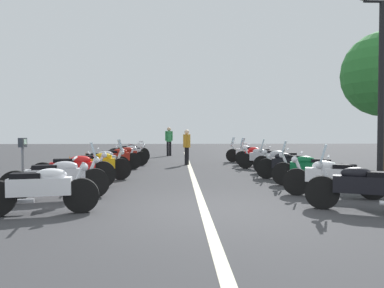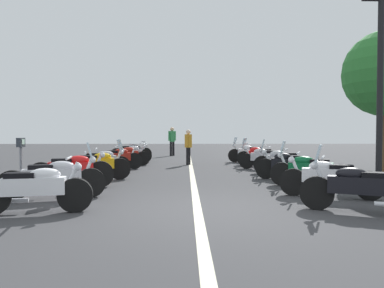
{
  "view_description": "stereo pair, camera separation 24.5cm",
  "coord_description": "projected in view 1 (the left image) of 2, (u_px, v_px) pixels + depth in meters",
  "views": [
    {
      "loc": [
        -6.42,
        0.46,
        1.4
      ],
      "look_at": [
        5.85,
        0.0,
        1.03
      ],
      "focal_mm": 33.46,
      "sensor_mm": 36.0,
      "label": 1
    },
    {
      "loc": [
        -6.42,
        0.21,
        1.4
      ],
      "look_at": [
        5.85,
        0.0,
        1.03
      ],
      "focal_mm": 33.46,
      "sensor_mm": 36.0,
      "label": 2
    }
  ],
  "objects": [
    {
      "name": "motorcycle_left_row_6",
      "position": [
        123.0,
        155.0,
        15.2
      ],
      "size": [
        0.73,
        2.15,
        0.99
      ],
      "rotation": [
        0.0,
        0.0,
        -1.37
      ],
      "color": "black",
      "rests_on": "ground_plane"
    },
    {
      "name": "traffic_cone_0",
      "position": [
        86.0,
        160.0,
        14.99
      ],
      "size": [
        0.36,
        0.36,
        0.61
      ],
      "color": "orange",
      "rests_on": "ground_plane"
    },
    {
      "name": "parking_meter",
      "position": [
        23.0,
        155.0,
        8.34
      ],
      "size": [
        0.2,
        0.15,
        1.29
      ],
      "rotation": [
        0.0,
        0.0,
        -1.73
      ],
      "color": "slate",
      "rests_on": "ground_plane"
    },
    {
      "name": "bystander_2",
      "position": [
        169.0,
        139.0,
        21.94
      ],
      "size": [
        0.33,
        0.46,
        1.76
      ],
      "rotation": [
        0.0,
        0.0,
        0.58
      ],
      "color": "black",
      "rests_on": "ground_plane"
    },
    {
      "name": "motorcycle_right_row_7",
      "position": [
        248.0,
        153.0,
        16.95
      ],
      "size": [
        1.04,
        2.07,
        1.21
      ],
      "rotation": [
        0.0,
        0.0,
        1.18
      ],
      "color": "black",
      "rests_on": "ground_plane"
    },
    {
      "name": "motorcycle_right_row_5",
      "position": [
        263.0,
        158.0,
        13.87
      ],
      "size": [
        0.96,
        1.96,
        0.98
      ],
      "rotation": [
        0.0,
        0.0,
        1.22
      ],
      "color": "black",
      "rests_on": "ground_plane"
    },
    {
      "name": "motorcycle_right_row_2",
      "position": [
        311.0,
        169.0,
        9.36
      ],
      "size": [
        0.99,
        1.98,
        1.2
      ],
      "rotation": [
        0.0,
        0.0,
        1.19
      ],
      "color": "black",
      "rests_on": "ground_plane"
    },
    {
      "name": "motorcycle_left_row_1",
      "position": [
        58.0,
        178.0,
        7.5
      ],
      "size": [
        0.88,
        2.14,
        1.21
      ],
      "rotation": [
        0.0,
        0.0,
        -1.28
      ],
      "color": "black",
      "rests_on": "ground_plane"
    },
    {
      "name": "motorcycle_right_row_3",
      "position": [
        289.0,
        165.0,
        10.79
      ],
      "size": [
        0.91,
        1.93,
        0.99
      ],
      "rotation": [
        0.0,
        0.0,
        1.25
      ],
      "color": "black",
      "rests_on": "ground_plane"
    },
    {
      "name": "bystander_1",
      "position": [
        187.0,
        144.0,
        15.73
      ],
      "size": [
        0.51,
        0.32,
        1.56
      ],
      "rotation": [
        0.0,
        0.0,
        1.27
      ],
      "color": "black",
      "rests_on": "ground_plane"
    },
    {
      "name": "motorcycle_left_row_2",
      "position": [
        74.0,
        170.0,
        9.02
      ],
      "size": [
        0.75,
        2.09,
        1.02
      ],
      "rotation": [
        0.0,
        0.0,
        -1.35
      ],
      "color": "black",
      "rests_on": "ground_plane"
    },
    {
      "name": "motorcycle_left_row_0",
      "position": [
        41.0,
        189.0,
        6.14
      ],
      "size": [
        0.68,
        1.96,
        0.98
      ],
      "rotation": [
        0.0,
        0.0,
        -1.38
      ],
      "color": "black",
      "rests_on": "ground_plane"
    },
    {
      "name": "motorcycle_left_row_7",
      "position": [
        128.0,
        153.0,
        16.67
      ],
      "size": [
        0.95,
        2.01,
        1.0
      ],
      "rotation": [
        0.0,
        0.0,
        -1.21
      ],
      "color": "black",
      "rests_on": "ground_plane"
    },
    {
      "name": "street_lamp_twin_globe",
      "position": [
        382.0,
        52.0,
        8.3
      ],
      "size": [
        0.32,
        1.22,
        4.79
      ],
      "color": "black",
      "rests_on": "ground_plane"
    },
    {
      "name": "lane_centre_stripe",
      "position": [
        191.0,
        172.0,
        12.99
      ],
      "size": [
        27.13,
        0.16,
        0.01
      ],
      "primitive_type": "cube",
      "color": "beige",
      "rests_on": "ground_plane"
    },
    {
      "name": "ground_plane",
      "position": [
        204.0,
        210.0,
        6.47
      ],
      "size": [
        80.0,
        80.0,
        0.0
      ],
      "primitive_type": "plane",
      "color": "#38383A"
    },
    {
      "name": "motorcycle_left_row_8",
      "position": [
        129.0,
        152.0,
        18.03
      ],
      "size": [
        1.02,
        2.01,
        1.01
      ],
      "rotation": [
        0.0,
        0.0,
        -1.17
      ],
      "color": "black",
      "rests_on": "ground_plane"
    },
    {
      "name": "traffic_cone_2",
      "position": [
        36.0,
        177.0,
        9.07
      ],
      "size": [
        0.36,
        0.36,
        0.61
      ],
      "color": "orange",
      "rests_on": "ground_plane"
    },
    {
      "name": "motorcycle_right_row_0",
      "position": [
        365.0,
        186.0,
        6.33
      ],
      "size": [
        1.05,
        1.98,
        1.2
      ],
      "rotation": [
        0.0,
        0.0,
        1.15
      ],
      "color": "black",
      "rests_on": "ground_plane"
    },
    {
      "name": "motorcycle_left_row_4",
      "position": [
        101.0,
        161.0,
        12.06
      ],
      "size": [
        0.87,
        1.93,
        1.19
      ],
      "rotation": [
        0.0,
        0.0,
        -1.25
      ],
      "color": "black",
      "rests_on": "ground_plane"
    },
    {
      "name": "motorcycle_left_row_3",
      "position": [
        98.0,
        165.0,
        10.55
      ],
      "size": [
        0.74,
        1.98,
        1.21
      ],
      "rotation": [
        0.0,
        0.0,
        -1.33
      ],
      "color": "black",
      "rests_on": "ground_plane"
    },
    {
      "name": "motorcycle_right_row_1",
      "position": [
        332.0,
        177.0,
        7.8
      ],
      "size": [
        1.02,
        2.04,
        0.98
      ],
      "rotation": [
        0.0,
        0.0,
        1.19
      ],
      "color": "black",
      "rests_on": "ground_plane"
    },
    {
      "name": "motorcycle_left_row_5",
      "position": [
        116.0,
        158.0,
        13.53
      ],
      "size": [
        0.98,
        1.89,
        1.0
      ],
      "rotation": [
        0.0,
        0.0,
        -1.16
      ],
      "color": "black",
      "rests_on": "ground_plane"
    },
    {
      "name": "traffic_cone_1",
      "position": [
        70.0,
        165.0,
        12.42
      ],
      "size": [
        0.36,
        0.36,
        0.61
      ],
      "color": "orange",
      "rests_on": "ground_plane"
    },
    {
      "name": "motorcycle_right_row_6",
      "position": [
        257.0,
        155.0,
        15.27
      ],
      "size": [
        1.1,
        1.85,
        1.2
      ],
      "rotation": [
        0.0,
        0.0,
        1.08
      ],
      "color": "black",
      "rests_on": "ground_plane"
    },
    {
      "name": "motorcycle_right_row_4",
      "position": [
        282.0,
        161.0,
        12.26
      ],
      "size": [
        0.83,
        1.97,
        1.2
      ],
      "rotation": [
        0.0,
        0.0,
        1.32
      ],
      "color": "black",
      "rests_on": "ground_plane"
    }
  ]
}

